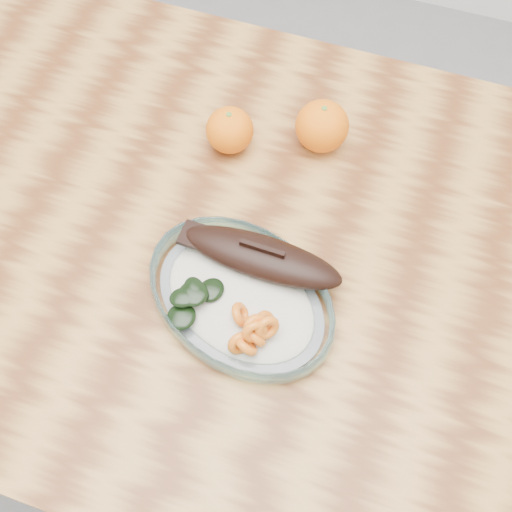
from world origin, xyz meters
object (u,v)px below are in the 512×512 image
Objects in this scene: orange_left at (230,130)px; dining_table at (190,256)px; orange_right at (322,126)px; plated_meal at (242,294)px.

dining_table is at bearing -95.93° from orange_left.
orange_left is at bearing -159.25° from orange_right.
orange_right reaches higher than orange_left.
dining_table is 0.19m from plated_meal.
dining_table is 0.20m from orange_left.
orange_right is at bearing 106.61° from plated_meal.
orange_left is (0.02, 0.15, 0.13)m from dining_table.
plated_meal is 0.28m from orange_right.
plated_meal is 7.93× the size of orange_right.
plated_meal is at bearing -94.74° from orange_right.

